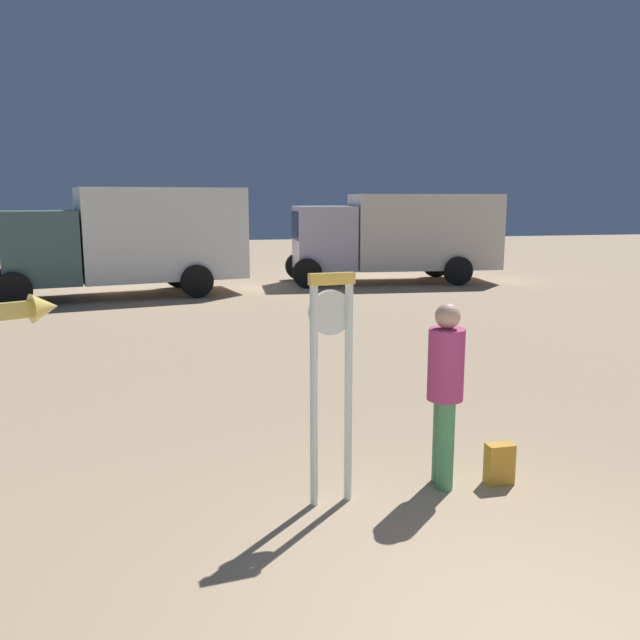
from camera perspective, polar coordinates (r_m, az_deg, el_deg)
standing_clock at (r=5.74m, az=0.97°, el=-3.97°), size 0.41×0.14×2.08m
person_near_clock at (r=6.26m, az=10.78°, el=-5.62°), size 0.34×0.34×1.76m
backpack at (r=6.69m, az=15.22°, el=-11.92°), size 0.26×0.19×0.40m
box_truck_near at (r=19.17m, az=-15.81°, el=6.87°), size 6.92×3.61×2.98m
box_truck_far at (r=21.61m, az=6.89°, el=7.42°), size 6.90×2.87×2.82m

